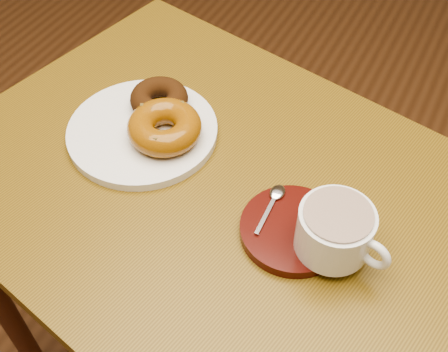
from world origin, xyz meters
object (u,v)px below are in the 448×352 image
at_px(saucer, 293,230).
at_px(cafe_table, 214,228).
at_px(coffee_cup, 336,230).
at_px(donut_plate, 143,131).

bearing_deg(saucer, cafe_table, 166.61).
xyz_separation_m(saucer, coffee_cup, (0.06, -0.01, 0.04)).
xyz_separation_m(donut_plate, saucer, (0.30, -0.07, 0.00)).
relative_size(cafe_table, saucer, 6.34).
relative_size(donut_plate, saucer, 1.63).
xyz_separation_m(cafe_table, coffee_cup, (0.21, -0.04, 0.18)).
distance_m(cafe_table, coffee_cup, 0.28).
height_order(donut_plate, coffee_cup, coffee_cup).
height_order(cafe_table, donut_plate, donut_plate).
height_order(saucer, coffee_cup, coffee_cup).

